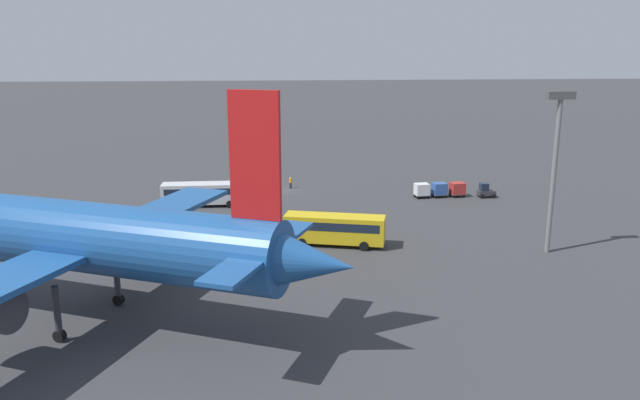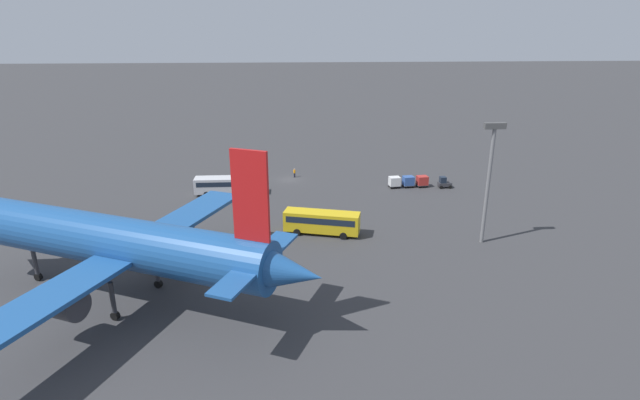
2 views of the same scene
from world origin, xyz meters
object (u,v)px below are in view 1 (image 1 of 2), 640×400
object	(u,v)px
shuttle_bus_far	(335,228)
cargo_cart_blue	(439,189)
baggage_tug	(486,191)
worker_person	(291,183)
airplane	(69,236)
cargo_cart_red	(457,189)
cargo_cart_white	(422,190)
shuttle_bus_near	(204,192)

from	to	relation	value
shuttle_bus_far	cargo_cart_blue	size ratio (longest dim) A/B	5.06
baggage_tug	worker_person	bearing A→B (deg)	-17.51
shuttle_bus_far	worker_person	world-z (taller)	shuttle_bus_far
cargo_cart_blue	airplane	bearing A→B (deg)	43.31
baggage_tug	cargo_cart_red	distance (m)	3.98
worker_person	cargo_cart_red	bearing A→B (deg)	162.13
cargo_cart_white	worker_person	bearing A→B (deg)	-23.02
cargo_cart_blue	cargo_cart_white	distance (m)	2.61
worker_person	cargo_cart_blue	distance (m)	22.21
airplane	baggage_tug	xyz separation A→B (m)	(-46.26, -36.75, -5.95)
airplane	shuttle_bus_near	xyz separation A→B (m)	(-6.84, -35.51, -5.03)
airplane	cargo_cart_blue	world-z (taller)	airplane
baggage_tug	cargo_cart_blue	distance (m)	6.56
shuttle_bus_far	worker_person	bearing A→B (deg)	-67.87
baggage_tug	cargo_cart_blue	bearing A→B (deg)	-6.93
shuttle_bus_far	cargo_cart_red	world-z (taller)	shuttle_bus_far
shuttle_bus_far	baggage_tug	world-z (taller)	shuttle_bus_far
airplane	cargo_cart_red	size ratio (longest dim) A/B	19.82
airplane	shuttle_bus_far	world-z (taller)	airplane
airplane	worker_person	size ratio (longest dim) A/B	25.01
shuttle_bus_near	cargo_cart_red	world-z (taller)	shuttle_bus_near
shuttle_bus_far	cargo_cart_white	size ratio (longest dim) A/B	5.06
shuttle_bus_far	cargo_cart_blue	world-z (taller)	shuttle_bus_far
airplane	baggage_tug	size ratio (longest dim) A/B	18.02
baggage_tug	cargo_cart_blue	xyz separation A→B (m)	(6.52, -0.71, 0.25)
airplane	cargo_cart_white	size ratio (longest dim) A/B	19.82
worker_person	cargo_cart_blue	bearing A→B (deg)	160.07
cargo_cart_white	shuttle_bus_far	bearing A→B (deg)	53.99
shuttle_bus_near	cargo_cart_blue	bearing A→B (deg)	-176.55
baggage_tug	cargo_cart_red	world-z (taller)	baggage_tug
cargo_cart_blue	cargo_cart_white	size ratio (longest dim) A/B	1.00
airplane	worker_person	world-z (taller)	airplane
airplane	shuttle_bus_far	xyz separation A→B (m)	(-22.38, -16.96, -4.91)
shuttle_bus_far	cargo_cart_red	xyz separation A→B (m)	(-19.97, -20.50, -0.79)
cargo_cart_red	cargo_cart_white	distance (m)	5.22
worker_person	cargo_cart_blue	size ratio (longest dim) A/B	0.79
shuttle_bus_near	cargo_cart_blue	size ratio (longest dim) A/B	5.09
cargo_cart_blue	cargo_cart_red	bearing A→B (deg)	179.98
cargo_cart_white	cargo_cart_blue	bearing A→B (deg)	-175.77
worker_person	cargo_cart_blue	xyz separation A→B (m)	(-20.88, 7.57, 0.32)
shuttle_bus_far	cargo_cart_blue	xyz separation A→B (m)	(-17.37, -20.50, -0.79)
airplane	cargo_cart_red	bearing A→B (deg)	-114.65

